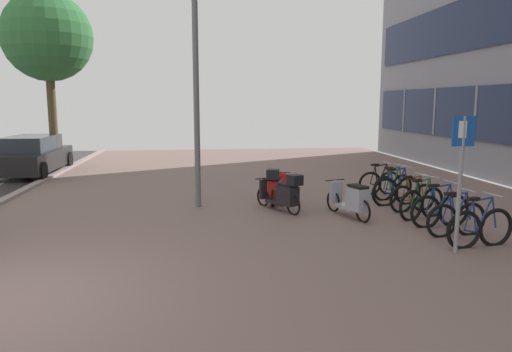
% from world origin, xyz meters
% --- Properties ---
extents(ground, '(21.00, 40.00, 0.13)m').
position_xyz_m(ground, '(1.43, 0.00, -0.02)').
color(ground, '#322D2E').
extents(bicycle_rack_00, '(1.39, 0.48, 0.99)m').
position_xyz_m(bicycle_rack_00, '(7.66, 1.52, 0.35)').
color(bicycle_rack_00, black).
rests_on(bicycle_rack_00, ground).
extents(bicycle_rack_01, '(1.31, 0.48, 0.95)m').
position_xyz_m(bicycle_rack_01, '(7.62, 2.23, 0.33)').
color(bicycle_rack_01, black).
rests_on(bicycle_rack_01, ground).
extents(bicycle_rack_02, '(1.37, 0.48, 0.99)m').
position_xyz_m(bicycle_rack_02, '(7.66, 2.93, 0.35)').
color(bicycle_rack_02, black).
rests_on(bicycle_rack_02, ground).
extents(bicycle_rack_03, '(1.31, 0.60, 0.98)m').
position_xyz_m(bicycle_rack_03, '(7.61, 3.64, 0.34)').
color(bicycle_rack_03, black).
rests_on(bicycle_rack_03, ground).
extents(bicycle_rack_04, '(1.28, 0.47, 0.94)m').
position_xyz_m(bicycle_rack_04, '(7.72, 4.34, 0.33)').
color(bicycle_rack_04, black).
rests_on(bicycle_rack_04, ground).
extents(bicycle_rack_05, '(1.40, 0.48, 1.03)m').
position_xyz_m(bicycle_rack_05, '(7.63, 5.05, 0.36)').
color(bicycle_rack_05, black).
rests_on(bicycle_rack_05, ground).
extents(bicycle_rack_06, '(1.26, 0.53, 0.96)m').
position_xyz_m(bicycle_rack_06, '(7.83, 5.75, 0.34)').
color(bicycle_rack_06, black).
rests_on(bicycle_rack_06, ground).
extents(bicycle_rack_07, '(1.28, 0.48, 0.95)m').
position_xyz_m(bicycle_rack_07, '(7.75, 6.46, 0.33)').
color(bicycle_rack_07, black).
rests_on(bicycle_rack_07, ground).
extents(scooter_near, '(0.99, 1.51, 0.96)m').
position_xyz_m(scooter_near, '(4.66, 4.67, 0.43)').
color(scooter_near, black).
rests_on(scooter_near, ground).
extents(scooter_mid, '(0.85, 1.68, 0.97)m').
position_xyz_m(scooter_mid, '(4.63, 5.61, 0.43)').
color(scooter_mid, black).
rests_on(scooter_mid, ground).
extents(scooter_far, '(0.74, 1.62, 0.80)m').
position_xyz_m(scooter_far, '(6.08, 3.89, 0.41)').
color(scooter_far, black).
rests_on(scooter_far, ground).
extents(parked_car_far, '(1.83, 4.32, 1.38)m').
position_xyz_m(parked_car_far, '(-3.29, 11.75, 0.67)').
color(parked_car_far, black).
rests_on(parked_car_far, ground).
extents(parking_sign, '(0.40, 0.07, 2.34)m').
position_xyz_m(parking_sign, '(7.06, 1.25, 1.46)').
color(parking_sign, gray).
rests_on(parking_sign, ground).
extents(lamp_post, '(0.20, 0.52, 5.54)m').
position_xyz_m(lamp_post, '(2.66, 5.46, 3.09)').
color(lamp_post, slate).
rests_on(lamp_post, ground).
extents(street_tree, '(3.22, 3.22, 6.55)m').
position_xyz_m(street_tree, '(-2.71, 12.47, 4.91)').
color(street_tree, brown).
rests_on(street_tree, ground).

